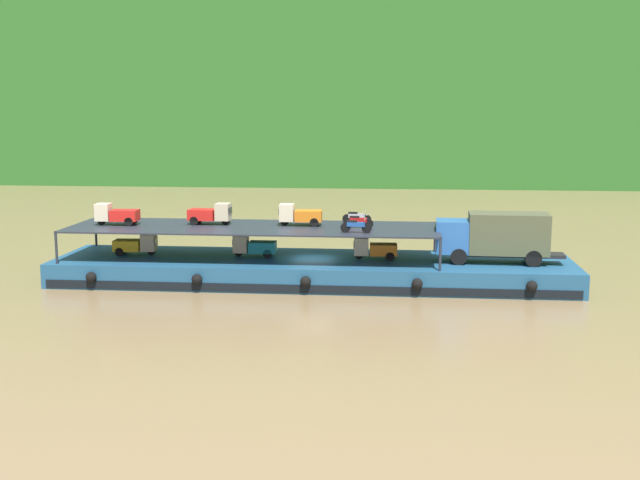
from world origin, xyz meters
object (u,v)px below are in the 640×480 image
(motorcycle_upper_centre, at_px, (358,221))
(cargo_barge, at_px, (312,270))
(mini_truck_upper_mid, at_px, (211,214))
(motorcycle_upper_port, at_px, (356,226))
(motorcycle_upper_stbd, at_px, (356,217))
(covered_lorry, at_px, (495,236))
(mini_truck_lower_aft, at_px, (254,246))
(mini_truck_upper_stern, at_px, (116,214))
(mini_truck_upper_fore, at_px, (300,215))
(mini_truck_lower_mid, at_px, (375,248))
(mini_truck_lower_stern, at_px, (136,244))

(motorcycle_upper_centre, bearing_deg, cargo_barge, -179.46)
(mini_truck_upper_mid, relative_size, motorcycle_upper_port, 1.47)
(motorcycle_upper_port, bearing_deg, motorcycle_upper_stbd, 92.23)
(motorcycle_upper_centre, bearing_deg, covered_lorry, -2.03)
(mini_truck_lower_aft, bearing_deg, mini_truck_upper_stern, -177.54)
(covered_lorry, xyz_separation_m, mini_truck_lower_aft, (-15.19, 0.59, -1.00))
(mini_truck_upper_fore, height_order, motorcycle_upper_port, mini_truck_upper_fore)
(mini_truck_lower_aft, distance_m, motorcycle_upper_centre, 6.94)
(cargo_barge, xyz_separation_m, mini_truck_lower_aft, (-3.83, 0.32, 1.44))
(mini_truck_upper_mid, bearing_deg, mini_truck_upper_stern, -172.10)
(motorcycle_upper_centre, bearing_deg, motorcycle_upper_stbd, 95.81)
(mini_truck_lower_aft, distance_m, motorcycle_upper_stbd, 6.95)
(motorcycle_upper_port, bearing_deg, mini_truck_upper_stern, 173.06)
(covered_lorry, xyz_separation_m, mini_truck_upper_mid, (-18.08, 1.04, 1.00))
(mini_truck_lower_aft, relative_size, mini_truck_upper_stern, 0.99)
(covered_lorry, relative_size, mini_truck_lower_mid, 2.84)
(covered_lorry, relative_size, motorcycle_upper_stbd, 4.17)
(mini_truck_lower_stern, distance_m, mini_truck_lower_mid, 15.51)
(motorcycle_upper_centre, bearing_deg, mini_truck_upper_fore, 168.49)
(cargo_barge, height_order, covered_lorry, covered_lorry)
(covered_lorry, relative_size, motorcycle_upper_port, 4.17)
(mini_truck_lower_aft, xyz_separation_m, motorcycle_upper_port, (6.67, -2.28, 1.74))
(mini_truck_lower_aft, height_order, mini_truck_upper_fore, mini_truck_upper_fore)
(mini_truck_upper_fore, bearing_deg, covered_lorry, -4.99)
(mini_truck_lower_aft, distance_m, motorcycle_upper_port, 7.26)
(mini_truck_lower_stern, bearing_deg, mini_truck_lower_mid, -0.18)
(mini_truck_lower_stern, distance_m, motorcycle_upper_port, 14.68)
(mini_truck_upper_fore, relative_size, motorcycle_upper_stbd, 1.46)
(mini_truck_upper_mid, bearing_deg, mini_truck_lower_mid, -3.29)
(mini_truck_lower_stern, distance_m, motorcycle_upper_stbd, 14.48)
(mini_truck_lower_mid, bearing_deg, mini_truck_lower_stern, 179.82)
(motorcycle_upper_centre, bearing_deg, motorcycle_upper_port, -91.36)
(motorcycle_upper_stbd, bearing_deg, mini_truck_lower_mid, -56.00)
(covered_lorry, height_order, motorcycle_upper_port, covered_lorry)
(cargo_barge, height_order, mini_truck_upper_stern, mini_truck_upper_stern)
(mini_truck_lower_stern, distance_m, mini_truck_lower_aft, 7.74)
(covered_lorry, xyz_separation_m, mini_truck_upper_stern, (-24.09, 0.21, 1.00))
(mini_truck_lower_stern, relative_size, motorcycle_upper_stbd, 1.47)
(covered_lorry, height_order, motorcycle_upper_centre, covered_lorry)
(cargo_barge, bearing_deg, mini_truck_lower_stern, 178.97)
(mini_truck_upper_mid, bearing_deg, covered_lorry, -3.30)
(cargo_barge, bearing_deg, motorcycle_upper_stbd, 36.86)
(motorcycle_upper_stbd, bearing_deg, mini_truck_upper_fore, -161.27)
(cargo_barge, height_order, mini_truck_upper_mid, mini_truck_upper_mid)
(mini_truck_upper_fore, bearing_deg, mini_truck_upper_mid, -179.73)
(covered_lorry, distance_m, mini_truck_upper_fore, 12.34)
(mini_truck_upper_stern, distance_m, motorcycle_upper_stbd, 15.56)
(mini_truck_upper_mid, xyz_separation_m, mini_truck_upper_fore, (5.82, 0.03, 0.00))
(mini_truck_lower_mid, distance_m, motorcycle_upper_port, 2.95)
(mini_truck_lower_mid, distance_m, mini_truck_upper_stern, 16.79)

